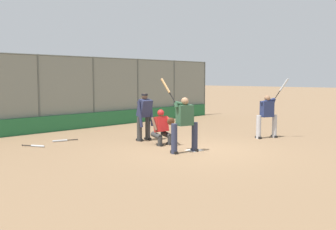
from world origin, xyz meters
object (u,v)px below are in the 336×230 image
object	(u,v)px
catcher_behind_plate	(162,127)
spare_bat_near_backstop	(36,146)
batter_at_plate	(184,123)
umpire_home	(144,115)
batter_on_deck	(267,115)
spare_bat_by_padding	(62,141)

from	to	relation	value
catcher_behind_plate	spare_bat_near_backstop	world-z (taller)	catcher_behind_plate
batter_at_plate	umpire_home	size ratio (longest dim) A/B	1.32
catcher_behind_plate	batter_on_deck	world-z (taller)	batter_on_deck
catcher_behind_plate	spare_bat_near_backstop	size ratio (longest dim) A/B	1.52
batter_at_plate	spare_bat_near_backstop	xyz separation A→B (m)	(2.64, -4.11, -0.88)
spare_bat_near_backstop	umpire_home	bearing A→B (deg)	37.29
catcher_behind_plate	spare_bat_near_backstop	distance (m)	4.17
batter_at_plate	spare_bat_near_backstop	world-z (taller)	batter_at_plate
batter_on_deck	catcher_behind_plate	bearing A→B (deg)	177.86
batter_at_plate	catcher_behind_plate	bearing A→B (deg)	-95.41
catcher_behind_plate	spare_bat_by_padding	bearing A→B (deg)	-46.80
umpire_home	spare_bat_by_padding	world-z (taller)	umpire_home
batter_at_plate	spare_bat_by_padding	distance (m)	4.79
spare_bat_near_backstop	batter_on_deck	bearing A→B (deg)	30.03
batter_at_plate	spare_bat_by_padding	world-z (taller)	batter_at_plate
umpire_home	spare_bat_near_backstop	distance (m)	3.81
umpire_home	batter_on_deck	xyz separation A→B (m)	(-3.58, 2.86, -0.03)
catcher_behind_plate	umpire_home	bearing A→B (deg)	-89.92
catcher_behind_plate	batter_on_deck	distance (m)	4.17
umpire_home	batter_at_plate	bearing A→B (deg)	75.52
batter_at_plate	catcher_behind_plate	world-z (taller)	batter_at_plate
batter_at_plate	spare_bat_by_padding	bearing A→B (deg)	-57.67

